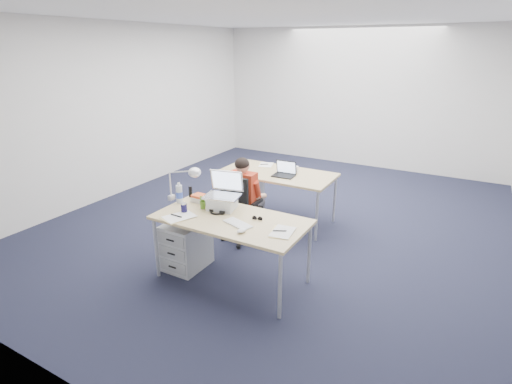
% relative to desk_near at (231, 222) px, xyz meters
% --- Properties ---
extents(floor, '(7.00, 7.00, 0.00)m').
position_rel_desk_near_xyz_m(floor, '(-0.21, 1.66, -0.68)').
color(floor, black).
rests_on(floor, ground).
extents(room, '(6.02, 7.02, 2.80)m').
position_rel_desk_near_xyz_m(room, '(-0.21, 1.66, 1.03)').
color(room, silver).
rests_on(room, ground).
extents(desk_near, '(1.60, 0.80, 0.73)m').
position_rel_desk_near_xyz_m(desk_near, '(0.00, 0.00, 0.00)').
color(desk_near, tan).
rests_on(desk_near, ground).
extents(desk_far, '(1.60, 0.80, 0.73)m').
position_rel_desk_near_xyz_m(desk_far, '(-0.29, 1.67, 0.00)').
color(desk_far, tan).
rests_on(desk_far, ground).
extents(office_chair, '(0.60, 0.60, 0.92)m').
position_rel_desk_near_xyz_m(office_chair, '(-0.39, 0.85, -0.42)').
color(office_chair, black).
rests_on(office_chair, ground).
extents(seated_person, '(0.35, 0.61, 1.11)m').
position_rel_desk_near_xyz_m(seated_person, '(-0.40, 1.01, -0.13)').
color(seated_person, '#B23119').
rests_on(seated_person, ground).
extents(drawer_pedestal_near, '(0.40, 0.50, 0.55)m').
position_rel_desk_near_xyz_m(drawer_pedestal_near, '(-0.60, -0.02, -0.41)').
color(drawer_pedestal_near, '#B0B4B6').
rests_on(drawer_pedestal_near, ground).
extents(drawer_pedestal_far, '(0.40, 0.50, 0.55)m').
position_rel_desk_near_xyz_m(drawer_pedestal_far, '(-0.85, 1.71, -0.41)').
color(drawer_pedestal_far, '#B0B4B6').
rests_on(drawer_pedestal_far, ground).
extents(silver_laptop, '(0.43, 0.36, 0.39)m').
position_rel_desk_near_xyz_m(silver_laptop, '(-0.22, 0.17, 0.24)').
color(silver_laptop, silver).
rests_on(silver_laptop, desk_near).
extents(wireless_keyboard, '(0.35, 0.22, 0.02)m').
position_rel_desk_near_xyz_m(wireless_keyboard, '(0.14, -0.10, 0.05)').
color(wireless_keyboard, white).
rests_on(wireless_keyboard, desk_near).
extents(computer_mouse, '(0.09, 0.12, 0.04)m').
position_rel_desk_near_xyz_m(computer_mouse, '(0.27, -0.23, 0.07)').
color(computer_mouse, white).
rests_on(computer_mouse, desk_near).
extents(headphones, '(0.20, 0.16, 0.03)m').
position_rel_desk_near_xyz_m(headphones, '(-0.21, 0.05, 0.06)').
color(headphones, black).
rests_on(headphones, desk_near).
extents(can_koozie, '(0.09, 0.09, 0.11)m').
position_rel_desk_near_xyz_m(can_koozie, '(-0.52, -0.12, 0.10)').
color(can_koozie, '#18143E').
rests_on(can_koozie, desk_near).
extents(water_bottle, '(0.09, 0.09, 0.24)m').
position_rel_desk_near_xyz_m(water_bottle, '(-0.75, 0.09, 0.17)').
color(water_bottle, silver).
rests_on(water_bottle, desk_near).
extents(bear_figurine, '(0.09, 0.08, 0.15)m').
position_rel_desk_near_xyz_m(bear_figurine, '(-0.41, 0.07, 0.12)').
color(bear_figurine, '#3D7C21').
rests_on(bear_figurine, desk_near).
extents(book_stack, '(0.21, 0.18, 0.08)m').
position_rel_desk_near_xyz_m(book_stack, '(-0.56, 0.22, 0.09)').
color(book_stack, silver).
rests_on(book_stack, desk_near).
extents(cordless_phone, '(0.04, 0.03, 0.13)m').
position_rel_desk_near_xyz_m(cordless_phone, '(-0.75, 0.29, 0.11)').
color(cordless_phone, black).
rests_on(cordless_phone, desk_near).
extents(papers_left, '(0.31, 0.37, 0.01)m').
position_rel_desk_near_xyz_m(papers_left, '(-0.49, -0.26, 0.05)').
color(papers_left, '#EED589').
rests_on(papers_left, desk_near).
extents(papers_right, '(0.24, 0.31, 0.01)m').
position_rel_desk_near_xyz_m(papers_right, '(0.61, -0.05, 0.05)').
color(papers_right, '#EED589').
rests_on(papers_right, desk_near).
extents(sunglasses, '(0.12, 0.07, 0.03)m').
position_rel_desk_near_xyz_m(sunglasses, '(0.26, 0.10, 0.06)').
color(sunglasses, black).
rests_on(sunglasses, desk_near).
extents(desk_lamp, '(0.43, 0.24, 0.46)m').
position_rel_desk_near_xyz_m(desk_lamp, '(-0.75, 0.11, 0.28)').
color(desk_lamp, silver).
rests_on(desk_lamp, desk_near).
extents(dark_laptop, '(0.31, 0.30, 0.21)m').
position_rel_desk_near_xyz_m(dark_laptop, '(-0.14, 1.55, 0.15)').
color(dark_laptop, black).
rests_on(dark_laptop, desk_far).
extents(far_cup, '(0.07, 0.07, 0.09)m').
position_rel_desk_near_xyz_m(far_cup, '(-0.06, 1.80, 0.09)').
color(far_cup, white).
rests_on(far_cup, desk_far).
extents(far_papers, '(0.27, 0.32, 0.01)m').
position_rel_desk_near_xyz_m(far_papers, '(-0.61, 1.90, 0.05)').
color(far_papers, white).
rests_on(far_papers, desk_far).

